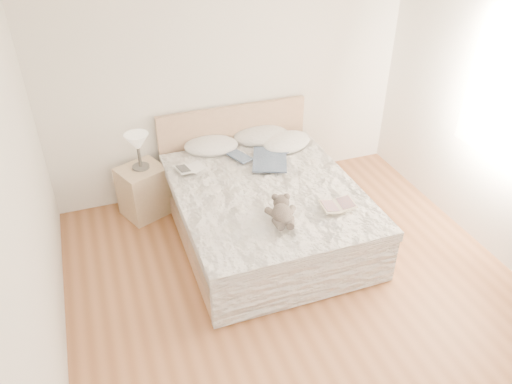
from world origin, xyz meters
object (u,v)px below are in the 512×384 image
nightstand (144,191)px  photo_book (190,169)px  table_lamp (138,144)px  childrens_book (338,206)px  teddy_bear (282,220)px  bed (264,208)px

nightstand → photo_book: 0.65m
table_lamp → photo_book: table_lamp is taller
childrens_book → teddy_bear: size_ratio=0.95×
photo_book → childrens_book: same height
table_lamp → photo_book: size_ratio=1.37×
table_lamp → teddy_bear: 1.78m
teddy_bear → photo_book: bearing=126.8°
bed → teddy_bear: size_ratio=6.34×
bed → teddy_bear: bed is taller
childrens_book → photo_book: bearing=140.0°
photo_book → teddy_bear: teddy_bear is taller
bed → photo_book: bearing=143.0°
nightstand → table_lamp: (0.01, 0.02, 0.56)m
photo_book → table_lamp: bearing=133.2°
teddy_bear → nightstand: bearing=136.5°
bed → teddy_bear: 0.77m
teddy_bear → childrens_book: bearing=17.9°
nightstand → photo_book: size_ratio=1.98×
photo_book → childrens_book: bearing=-56.9°
teddy_bear → table_lamp: bearing=135.9°
nightstand → teddy_bear: bearing=-55.2°
photo_book → childrens_book: (1.11, -1.09, 0.00)m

